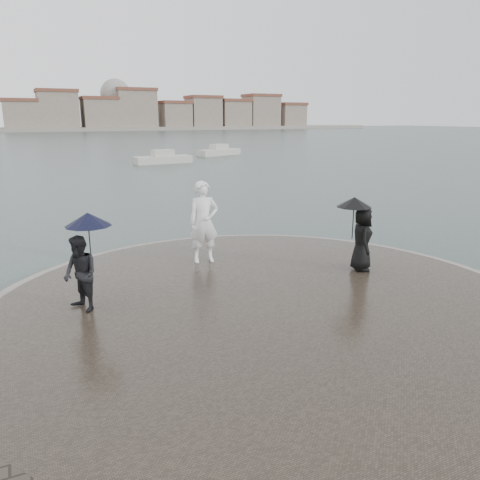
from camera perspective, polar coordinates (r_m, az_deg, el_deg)
ground at (r=8.00m, az=16.11°, el=-18.18°), size 400.00×400.00×0.00m
kerb_ring at (r=10.43m, az=3.17°, el=-8.51°), size 12.50×12.50×0.32m
quay_tip at (r=10.43m, az=3.17°, el=-8.40°), size 11.90×11.90×0.36m
statue at (r=12.89m, az=-4.44°, el=2.20°), size 0.89×0.65×2.26m
visitor_left at (r=10.12m, az=-18.67°, el=-2.34°), size 1.16×1.05×2.04m
visitor_right at (r=12.52m, az=14.45°, el=1.10°), size 1.14×1.04×1.95m
boats at (r=46.33m, az=-14.23°, el=9.43°), size 34.10×14.17×1.50m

